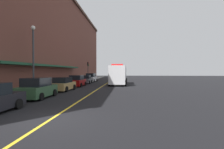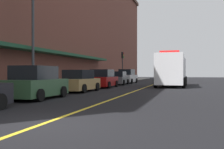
# 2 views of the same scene
# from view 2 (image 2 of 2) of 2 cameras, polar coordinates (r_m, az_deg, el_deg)

# --- Properties ---
(ground_plane) EXTENTS (112.00, 112.00, 0.00)m
(ground_plane) POSITION_cam_2_polar(r_m,az_deg,el_deg) (32.02, 8.53, -2.16)
(ground_plane) COLOR black
(sidewalk_left) EXTENTS (2.40, 70.00, 0.15)m
(sidewalk_left) POSITION_cam_2_polar(r_m,az_deg,el_deg) (33.34, -2.11, -1.93)
(sidewalk_left) COLOR gray
(sidewalk_left) RESTS_ON ground
(lane_center_stripe) EXTENTS (0.16, 70.00, 0.01)m
(lane_center_stripe) POSITION_cam_2_polar(r_m,az_deg,el_deg) (32.02, 8.53, -2.16)
(lane_center_stripe) COLOR gold
(lane_center_stripe) RESTS_ON ground
(brick_building_left) EXTENTS (10.95, 64.00, 17.59)m
(brick_building_left) POSITION_cam_2_polar(r_m,az_deg,el_deg) (35.51, -12.26, 12.37)
(brick_building_left) COLOR brown
(brick_building_left) RESTS_ON ground
(parked_car_1) EXTENTS (2.14, 4.17, 1.79)m
(parked_car_1) POSITION_cam_2_polar(r_m,az_deg,el_deg) (15.30, -15.69, -1.85)
(parked_car_1) COLOR #2D5133
(parked_car_1) RESTS_ON ground
(parked_car_2) EXTENTS (2.06, 4.39, 1.64)m
(parked_car_2) POSITION_cam_2_polar(r_m,az_deg,el_deg) (20.46, -6.83, -1.46)
(parked_car_2) COLOR #A5844C
(parked_car_2) RESTS_ON ground
(parked_car_3) EXTENTS (2.20, 4.62, 1.73)m
(parked_car_3) POSITION_cam_2_polar(r_m,az_deg,el_deg) (26.01, -1.91, -0.97)
(parked_car_3) COLOR maroon
(parked_car_3) RESTS_ON ground
(parked_car_4) EXTENTS (2.17, 4.25, 1.57)m
(parked_car_4) POSITION_cam_2_polar(r_m,az_deg,el_deg) (31.97, 1.26, -0.83)
(parked_car_4) COLOR #595B60
(parked_car_4) RESTS_ON ground
(parked_car_5) EXTENTS (2.21, 4.81, 1.89)m
(parked_car_5) POSITION_cam_2_polar(r_m,az_deg,el_deg) (37.01, 3.22, -0.46)
(parked_car_5) COLOR silver
(parked_car_5) RESTS_ON ground
(box_truck) EXTENTS (3.02, 9.09, 3.47)m
(box_truck) POSITION_cam_2_polar(r_m,az_deg,el_deg) (29.04, 12.49, 0.84)
(box_truck) COLOR silver
(box_truck) RESTS_ON ground
(parking_meter_0) EXTENTS (0.14, 0.18, 1.33)m
(parking_meter_0) POSITION_cam_2_polar(r_m,az_deg,el_deg) (22.71, -8.48, -0.54)
(parking_meter_0) COLOR #4C4C51
(parking_meter_0) RESTS_ON sidewalk_left
(parking_meter_1) EXTENTS (0.14, 0.18, 1.33)m
(parking_meter_1) POSITION_cam_2_polar(r_m,az_deg,el_deg) (16.59, -18.31, -0.91)
(parking_meter_1) COLOR #4C4C51
(parking_meter_1) RESTS_ON sidewalk_left
(parking_meter_2) EXTENTS (0.14, 0.18, 1.33)m
(parking_meter_2) POSITION_cam_2_polar(r_m,az_deg,el_deg) (35.54, 0.45, -0.20)
(parking_meter_2) COLOR #4C4C51
(parking_meter_2) RESTS_ON sidewalk_left
(street_lamp_left) EXTENTS (0.44, 0.44, 6.94)m
(street_lamp_left) POSITION_cam_2_polar(r_m,az_deg,el_deg) (18.91, -16.28, 9.42)
(street_lamp_left) COLOR #33383D
(street_lamp_left) RESTS_ON sidewalk_left
(traffic_light_near) EXTENTS (0.38, 0.36, 4.30)m
(traffic_light_near) POSITION_cam_2_polar(r_m,az_deg,el_deg) (39.96, 2.22, 2.88)
(traffic_light_near) COLOR #232326
(traffic_light_near) RESTS_ON sidewalk_left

